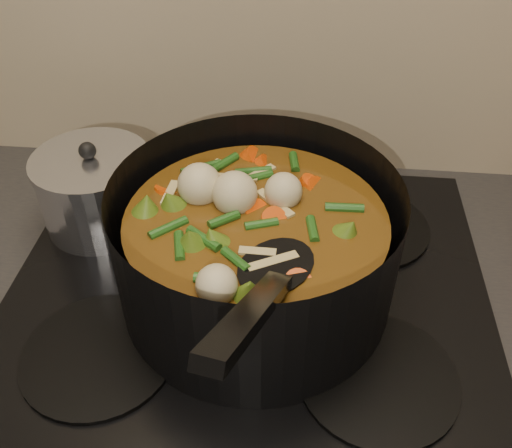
# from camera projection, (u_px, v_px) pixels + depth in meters

# --- Properties ---
(stovetop) EXTENTS (0.62, 0.54, 0.03)m
(stovetop) POSITION_uv_depth(u_px,v_px,m) (248.00, 289.00, 0.75)
(stovetop) COLOR black
(stovetop) RESTS_ON counter
(stockpot) EXTENTS (0.44, 0.51, 0.25)m
(stockpot) POSITION_uv_depth(u_px,v_px,m) (256.00, 250.00, 0.68)
(stockpot) COLOR black
(stockpot) RESTS_ON stovetop
(saucepan) EXTENTS (0.16, 0.16, 0.13)m
(saucepan) POSITION_uv_depth(u_px,v_px,m) (96.00, 190.00, 0.81)
(saucepan) COLOR silver
(saucepan) RESTS_ON stovetop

